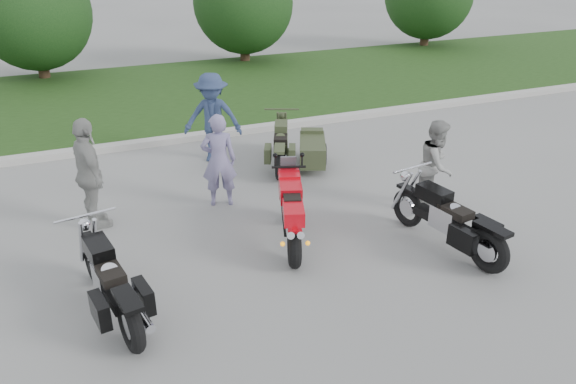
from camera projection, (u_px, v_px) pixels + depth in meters
name	position (u px, v px, depth m)	size (l,w,h in m)	color
ground	(281.00, 266.00, 8.42)	(80.00, 80.00, 0.00)	#979892
curb	(187.00, 138.00, 13.40)	(60.00, 0.30, 0.15)	#B9B6AE
grass_strip	(155.00, 95.00, 16.88)	(60.00, 8.00, 0.14)	#2F571E
tree_mid_left	(33.00, 13.00, 17.73)	(3.60, 3.60, 4.00)	#3F2B1C
tree_mid_right	(243.00, 3.00, 20.17)	(3.60, 3.60, 4.00)	#3F2B1C
sportbike_red	(291.00, 211.00, 8.80)	(0.87, 2.01, 0.99)	black
cruiser_left	(112.00, 286.00, 7.14)	(0.65, 2.36, 0.91)	black
cruiser_right	(451.00, 223.00, 8.68)	(0.65, 2.36, 0.91)	black
cruiser_sidecar	(299.00, 149.00, 11.80)	(1.58, 2.08, 0.85)	black
person_stripe	(219.00, 160.00, 9.98)	(0.63, 0.41, 1.72)	#7F77A3
person_grey	(436.00, 165.00, 9.88)	(0.80, 0.62, 1.64)	#969691
person_denim	(213.00, 118.00, 11.91)	(1.24, 0.71, 1.92)	navy
person_back	(90.00, 174.00, 9.18)	(1.11, 0.46, 1.90)	#999A94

